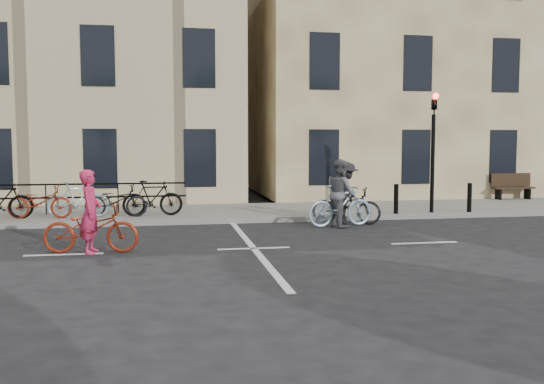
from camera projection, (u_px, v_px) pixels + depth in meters
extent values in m
plane|color=black|center=(254.00, 249.00, 13.32)|extent=(120.00, 120.00, 0.00)
cube|color=slate|center=(95.00, 216.00, 18.48)|extent=(46.00, 4.00, 0.15)
cube|color=#9A815D|center=(409.00, 55.00, 27.12)|extent=(14.00, 10.00, 12.00)
cylinder|color=black|center=(433.00, 164.00, 18.54)|extent=(0.12, 0.12, 3.00)
imported|color=black|center=(434.00, 100.00, 18.37)|extent=(0.15, 0.18, 0.90)
sphere|color=#FF0C05|center=(436.00, 96.00, 18.24)|extent=(0.18, 0.18, 0.18)
cylinder|color=black|center=(396.00, 199.00, 18.32)|extent=(0.14, 0.14, 0.90)
cylinder|color=black|center=(469.00, 197.00, 18.74)|extent=(0.14, 0.14, 0.90)
cube|color=black|center=(498.00, 194.00, 22.63)|extent=(0.06, 0.38, 0.40)
cube|color=black|center=(527.00, 194.00, 22.84)|extent=(0.06, 0.38, 0.40)
cube|color=black|center=(513.00, 188.00, 22.71)|extent=(1.60, 0.40, 0.06)
cube|color=black|center=(511.00, 180.00, 22.87)|extent=(1.60, 0.06, 0.50)
cube|color=black|center=(64.00, 198.00, 18.18)|extent=(7.25, 0.04, 0.95)
imported|color=black|center=(1.00, 201.00, 17.02)|extent=(1.75, 0.49, 1.05)
imported|color=maroon|center=(40.00, 202.00, 17.21)|extent=(1.80, 0.63, 0.95)
imported|color=#8AA4B5|center=(78.00, 199.00, 17.39)|extent=(1.75, 0.49, 1.05)
imported|color=black|center=(116.00, 201.00, 17.58)|extent=(1.80, 0.63, 0.95)
imported|color=black|center=(153.00, 198.00, 17.76)|extent=(1.75, 0.49, 1.05)
imported|color=maroon|center=(91.00, 229.00, 12.77)|extent=(2.04, 0.89, 1.04)
imported|color=#BF214E|center=(91.00, 211.00, 12.74)|extent=(0.49, 0.68, 1.77)
imported|color=#8AA4B5|center=(340.00, 206.00, 16.62)|extent=(1.99, 0.89, 1.16)
imported|color=#505155|center=(341.00, 193.00, 16.59)|extent=(0.86, 1.02, 1.86)
imported|color=black|center=(346.00, 206.00, 17.22)|extent=(2.07, 1.52, 1.04)
imported|color=black|center=(346.00, 193.00, 17.19)|extent=(1.10, 1.31, 1.75)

